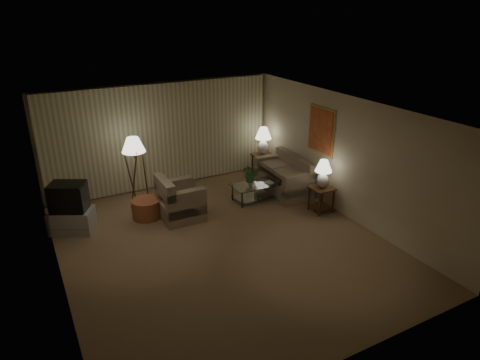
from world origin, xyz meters
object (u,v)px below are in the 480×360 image
(side_table_far, at_px, (263,161))
(tv_cabinet, at_px, (72,221))
(coffee_table, at_px, (256,189))
(ottoman, at_px, (147,209))
(sofa, at_px, (283,178))
(floor_lamp, at_px, (136,170))
(side_table_near, at_px, (321,195))
(table_lamp_near, at_px, (323,171))
(table_lamp_far, at_px, (263,139))
(vase, at_px, (250,183))
(armchair, at_px, (181,202))
(crt_tv, at_px, (68,197))

(side_table_far, distance_m, tv_cabinet, 5.28)
(coffee_table, xyz_separation_m, ottoman, (-2.62, 0.36, -0.06))
(sofa, distance_m, tv_cabinet, 5.06)
(tv_cabinet, distance_m, floor_lamp, 1.82)
(side_table_near, bearing_deg, table_lamp_near, -90.00)
(side_table_far, distance_m, table_lamp_far, 0.65)
(sofa, relative_size, side_table_far, 2.91)
(ottoman, distance_m, vase, 2.51)
(side_table_far, height_order, coffee_table, side_table_far)
(tv_cabinet, relative_size, floor_lamp, 0.61)
(table_lamp_far, xyz_separation_m, vase, (-1.17, -1.35, -0.57))
(coffee_table, bearing_deg, side_table_far, 53.04)
(sofa, distance_m, coffee_table, 0.88)
(vase, bearing_deg, armchair, -179.36)
(armchair, bearing_deg, tv_cabinet, 78.03)
(table_lamp_far, relative_size, vase, 5.54)
(sofa, bearing_deg, coffee_table, -80.09)
(sofa, xyz_separation_m, side_table_near, (0.15, -1.35, 0.04))
(crt_tv, bearing_deg, coffee_table, 21.58)
(table_lamp_near, bearing_deg, side_table_far, 90.00)
(side_table_near, relative_size, ottoman, 0.93)
(armchair, distance_m, side_table_far, 3.27)
(side_table_far, distance_m, coffee_table, 1.69)
(table_lamp_near, bearing_deg, crt_tv, 161.72)
(table_lamp_near, distance_m, tv_cabinet, 5.53)
(tv_cabinet, distance_m, vase, 4.07)
(ottoman, bearing_deg, sofa, -4.18)
(armchair, bearing_deg, coffee_table, -89.06)
(armchair, relative_size, side_table_near, 1.57)
(table_lamp_far, height_order, crt_tv, table_lamp_far)
(sofa, height_order, coffee_table, sofa)
(sofa, bearing_deg, side_table_far, 176.48)
(sofa, bearing_deg, tv_cabinet, -90.85)
(side_table_near, relative_size, side_table_far, 1.00)
(side_table_near, xyz_separation_m, coffee_table, (-1.02, 1.25, -0.13))
(sofa, distance_m, side_table_far, 1.26)
(table_lamp_near, height_order, floor_lamp, floor_lamp)
(armchair, bearing_deg, vase, -89.01)
(tv_cabinet, bearing_deg, crt_tv, -62.04)
(side_table_far, distance_m, floor_lamp, 3.65)
(armchair, height_order, coffee_table, armchair)
(table_lamp_near, xyz_separation_m, tv_cabinet, (-5.20, 1.72, -0.74))
(sofa, distance_m, table_lamp_far, 1.44)
(table_lamp_near, relative_size, floor_lamp, 0.39)
(vase, bearing_deg, tv_cabinet, 173.38)
(armchair, xyz_separation_m, tv_cabinet, (-2.24, 0.49, -0.14))
(sofa, xyz_separation_m, vase, (-1.02, -0.10, 0.12))
(table_lamp_near, relative_size, ottoman, 1.02)
(crt_tv, height_order, ottoman, crt_tv)
(tv_cabinet, bearing_deg, sofa, 23.79)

